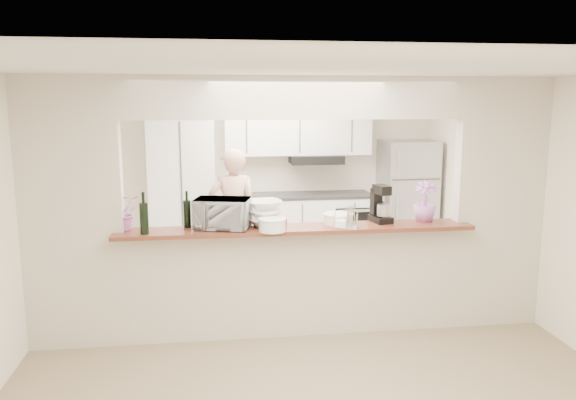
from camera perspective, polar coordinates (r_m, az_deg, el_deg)
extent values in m
plane|color=gray|center=(5.72, 0.80, -13.35)|extent=(6.00, 6.00, 0.00)
cube|color=#BCB5A9|center=(7.15, -1.06, -8.42)|extent=(5.00, 2.90, 0.01)
cube|color=beige|center=(5.44, -21.06, -1.46)|extent=(0.90, 0.15, 2.50)
cube|color=beige|center=(6.00, 20.58, -0.40)|extent=(0.90, 0.15, 2.50)
cube|color=beige|center=(5.25, 0.86, 10.36)|extent=(3.20, 0.15, 0.40)
cube|color=beige|center=(5.53, 0.81, -8.36)|extent=(3.20, 0.15, 1.05)
cube|color=brown|center=(5.34, 0.91, -2.97)|extent=(3.40, 0.38, 0.04)
cube|color=white|center=(7.99, -10.63, 1.10)|extent=(0.90, 0.60, 2.10)
cube|color=white|center=(8.19, 1.12, -2.79)|extent=(2.10, 0.60, 0.90)
cube|color=#2D2C2F|center=(8.10, 1.13, 0.45)|extent=(2.10, 0.62, 0.04)
cube|color=white|center=(8.12, 1.02, 7.26)|extent=(2.10, 0.35, 0.75)
cube|color=black|center=(8.09, 2.88, 4.15)|extent=(0.75, 0.45, 0.12)
cube|color=black|center=(8.04, 6.75, -2.74)|extent=(0.55, 0.02, 0.55)
cube|color=#B0B0B6|center=(8.46, 11.96, 0.17)|extent=(0.75, 0.70, 1.70)
imported|color=pink|center=(5.40, -16.30, -1.21)|extent=(0.36, 0.34, 0.33)
cylinder|color=black|center=(5.18, -14.42, -1.84)|extent=(0.08, 0.08, 0.28)
cylinder|color=black|center=(5.15, -14.51, 0.25)|extent=(0.03, 0.03, 0.10)
cylinder|color=black|center=(5.37, -10.21, -1.41)|extent=(0.07, 0.07, 0.26)
cylinder|color=black|center=(5.34, -10.27, 0.44)|extent=(0.02, 0.02, 0.09)
imported|color=#AAA9AE|center=(5.29, -6.68, -1.36)|extent=(0.57, 0.45, 0.28)
imported|color=white|center=(5.37, -2.42, -1.36)|extent=(0.38, 0.38, 0.24)
cylinder|color=white|center=(5.15, -1.61, -2.58)|extent=(0.25, 0.25, 0.11)
cylinder|color=white|center=(5.14, -1.61, -1.93)|extent=(0.26, 0.26, 0.01)
cylinder|color=white|center=(5.47, 5.14, -1.95)|extent=(0.29, 0.29, 0.10)
cylinder|color=white|center=(5.46, 5.14, -1.42)|extent=(0.30, 0.30, 0.01)
cylinder|color=maroon|center=(5.43, -0.86, -2.16)|extent=(0.14, 0.14, 0.07)
cylinder|color=beige|center=(5.42, 5.07, -2.18)|extent=(0.16, 0.16, 0.08)
cube|color=silver|center=(5.32, 5.87, -2.76)|extent=(0.26, 0.20, 0.01)
cube|color=white|center=(5.31, 5.88, -2.39)|extent=(0.12, 0.12, 0.06)
cube|color=black|center=(5.61, 9.38, -1.93)|extent=(0.20, 0.27, 0.06)
cube|color=black|center=(5.65, 9.00, -0.14)|extent=(0.12, 0.11, 0.26)
cube|color=black|center=(5.55, 9.51, 1.04)|extent=(0.15, 0.23, 0.09)
cylinder|color=#B7B7BC|center=(5.54, 9.67, -1.01)|extent=(0.12, 0.12, 0.11)
imported|color=#C16AC5|center=(5.72, 13.74, -0.12)|extent=(0.28, 0.28, 0.40)
imported|color=tan|center=(7.12, -5.57, -1.57)|extent=(0.63, 0.42, 1.69)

